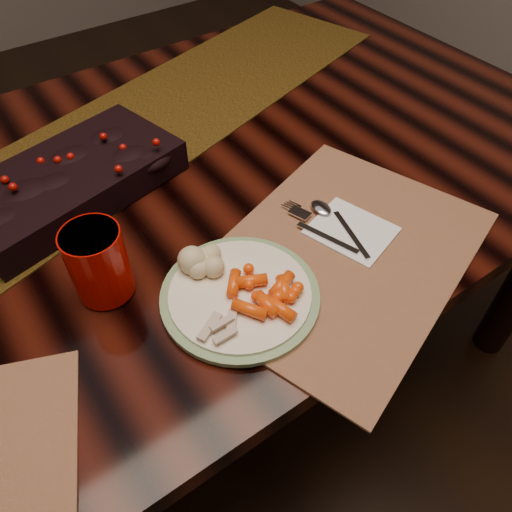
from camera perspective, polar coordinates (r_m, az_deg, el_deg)
floor at (r=1.55m, az=-6.80°, el=-13.65°), size 5.00×5.00×0.00m
dining_table at (r=1.24m, az=-8.33°, el=-5.24°), size 1.80×1.00×0.75m
table_runner at (r=1.08m, az=-17.05°, el=11.47°), size 1.63×0.78×0.00m
centerpiece at (r=0.96m, az=-20.67°, el=8.45°), size 0.43×0.29×0.08m
placemat_main at (r=0.83m, az=9.75°, el=0.30°), size 0.57×0.49×0.00m
dinner_plate at (r=0.75m, az=-1.84°, el=-4.45°), size 0.28×0.28×0.01m
baby_carrots at (r=0.73m, az=0.95°, el=-3.90°), size 0.11×0.09×0.02m
mashed_potatoes at (r=0.76m, az=-6.00°, el=-0.10°), size 0.08×0.08×0.04m
turkey_shreds at (r=0.70m, az=-3.60°, el=-8.01°), size 0.09×0.08×0.02m
napkin at (r=0.86m, az=10.86°, el=2.84°), size 0.15×0.16×0.00m
fork at (r=0.85m, az=7.36°, el=2.83°), size 0.07×0.15×0.00m
spoon at (r=0.86m, az=9.74°, el=3.41°), size 0.07×0.15×0.00m
red_cup at (r=0.76m, az=-17.58°, el=-0.75°), size 0.09×0.09×0.12m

